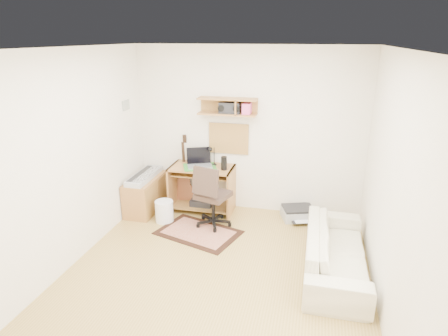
% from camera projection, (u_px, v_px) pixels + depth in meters
% --- Properties ---
extents(floor, '(3.60, 4.00, 0.01)m').
position_uv_depth(floor, '(215.00, 276.00, 4.57)').
color(floor, tan).
rests_on(floor, ground).
extents(ceiling, '(3.60, 4.00, 0.01)m').
position_uv_depth(ceiling, '(213.00, 48.00, 3.72)').
color(ceiling, white).
rests_on(ceiling, ground).
extents(back_wall, '(3.60, 0.01, 2.60)m').
position_uv_depth(back_wall, '(248.00, 131.00, 5.98)').
color(back_wall, white).
rests_on(back_wall, ground).
extents(left_wall, '(0.01, 4.00, 2.60)m').
position_uv_depth(left_wall, '(68.00, 161.00, 4.55)').
color(left_wall, white).
rests_on(left_wall, ground).
extents(right_wall, '(0.01, 4.00, 2.60)m').
position_uv_depth(right_wall, '(393.00, 189.00, 3.74)').
color(right_wall, white).
rests_on(right_wall, ground).
extents(wall_shelf, '(0.90, 0.25, 0.26)m').
position_uv_depth(wall_shelf, '(227.00, 106.00, 5.80)').
color(wall_shelf, '#AB743C').
rests_on(wall_shelf, back_wall).
extents(cork_board, '(0.64, 0.03, 0.49)m').
position_uv_depth(cork_board, '(229.00, 139.00, 6.07)').
color(cork_board, '#A67453').
rests_on(cork_board, back_wall).
extents(wall_photo, '(0.02, 0.20, 0.15)m').
position_uv_depth(wall_photo, '(126.00, 105.00, 5.78)').
color(wall_photo, '#4C8CBF').
rests_on(wall_photo, left_wall).
extents(desk, '(1.00, 0.55, 0.75)m').
position_uv_depth(desk, '(202.00, 189.00, 6.18)').
color(desk, '#AB743C').
rests_on(desk, floor).
extents(laptop, '(0.50, 0.50, 0.29)m').
position_uv_depth(laptop, '(200.00, 158.00, 6.00)').
color(laptop, silver).
rests_on(laptop, desk).
extents(speaker, '(0.09, 0.09, 0.21)m').
position_uv_depth(speaker, '(224.00, 163.00, 5.90)').
color(speaker, black).
rests_on(speaker, desk).
extents(desk_lamp, '(0.10, 0.10, 0.30)m').
position_uv_depth(desk_lamp, '(214.00, 156.00, 6.10)').
color(desk_lamp, black).
rests_on(desk_lamp, desk).
extents(pencil_cup, '(0.07, 0.07, 0.09)m').
position_uv_depth(pencil_cup, '(224.00, 164.00, 6.06)').
color(pencil_cup, '#345C9E').
rests_on(pencil_cup, desk).
extents(boombox, '(0.32, 0.15, 0.16)m').
position_uv_depth(boombox, '(230.00, 108.00, 5.79)').
color(boombox, black).
rests_on(boombox, wall_shelf).
extents(rug, '(1.30, 1.05, 0.02)m').
position_uv_depth(rug, '(198.00, 232.00, 5.56)').
color(rug, tan).
rests_on(rug, floor).
extents(task_chair, '(0.62, 0.62, 0.98)m').
position_uv_depth(task_chair, '(213.00, 195.00, 5.65)').
color(task_chair, '#372820').
rests_on(task_chair, floor).
extents(cabinet, '(0.40, 0.90, 0.55)m').
position_uv_depth(cabinet, '(146.00, 194.00, 6.23)').
color(cabinet, '#AB743C').
rests_on(cabinet, floor).
extents(music_keyboard, '(0.27, 0.87, 0.08)m').
position_uv_depth(music_keyboard, '(144.00, 176.00, 6.13)').
color(music_keyboard, '#B2B5BA').
rests_on(music_keyboard, cabinet).
extents(guitar, '(0.35, 0.26, 1.20)m').
position_uv_depth(guitar, '(183.00, 171.00, 6.31)').
color(guitar, brown).
rests_on(guitar, floor).
extents(waste_basket, '(0.28, 0.28, 0.33)m').
position_uv_depth(waste_basket, '(164.00, 211.00, 5.87)').
color(waste_basket, white).
rests_on(waste_basket, floor).
extents(printer, '(0.57, 0.51, 0.18)m').
position_uv_depth(printer, '(298.00, 213.00, 5.98)').
color(printer, '#A5A8AA').
rests_on(printer, floor).
extents(sofa, '(0.53, 1.80, 0.70)m').
position_uv_depth(sofa, '(337.00, 244.00, 4.58)').
color(sofa, beige).
rests_on(sofa, floor).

